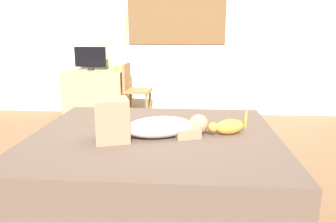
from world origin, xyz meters
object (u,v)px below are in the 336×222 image
object	(u,v)px
person_lying	(147,124)
cup	(116,69)
desk	(96,94)
tv_monitor	(90,58)
cat	(228,127)
bed	(155,160)
chair_by_desk	(133,87)

from	to	relation	value
person_lying	cup	world-z (taller)	cup
desk	tv_monitor	distance (m)	0.55
tv_monitor	cup	size ratio (longest dim) A/B	5.57
cat	desk	distance (m)	2.82
bed	person_lying	xyz separation A→B (m)	(-0.05, -0.12, 0.35)
bed	chair_by_desk	bearing A→B (deg)	104.90
person_lying	chair_by_desk	size ratio (longest dim) A/B	1.08
cat	cup	world-z (taller)	cup
bed	cup	size ratio (longest dim) A/B	24.64
tv_monitor	chair_by_desk	size ratio (longest dim) A/B	0.56
bed	tv_monitor	world-z (taller)	tv_monitor
person_lying	cat	xyz separation A→B (m)	(0.66, 0.14, -0.05)
bed	chair_by_desk	world-z (taller)	chair_by_desk
cat	chair_by_desk	bearing A→B (deg)	119.70
chair_by_desk	tv_monitor	bearing A→B (deg)	168.56
person_lying	tv_monitor	bearing A→B (deg)	116.86
person_lying	desk	world-z (taller)	person_lying
cat	chair_by_desk	distance (m)	2.35
cup	bed	bearing A→B (deg)	-68.86
cup	tv_monitor	bearing A→B (deg)	159.04
cup	cat	bearing A→B (deg)	-55.12
desk	cup	xyz separation A→B (m)	(0.37, -0.17, 0.41)
person_lying	tv_monitor	world-z (taller)	tv_monitor
person_lying	desk	xyz separation A→B (m)	(-1.12, 2.32, -0.21)
cat	chair_by_desk	world-z (taller)	chair_by_desk
bed	chair_by_desk	xyz separation A→B (m)	(-0.55, 2.07, 0.28)
person_lying	chair_by_desk	distance (m)	2.24
bed	cat	world-z (taller)	cat
bed	cup	distance (m)	2.25
cat	desk	bearing A→B (deg)	129.20
desk	cat	bearing A→B (deg)	-50.80
cat	tv_monitor	bearing A→B (deg)	130.09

